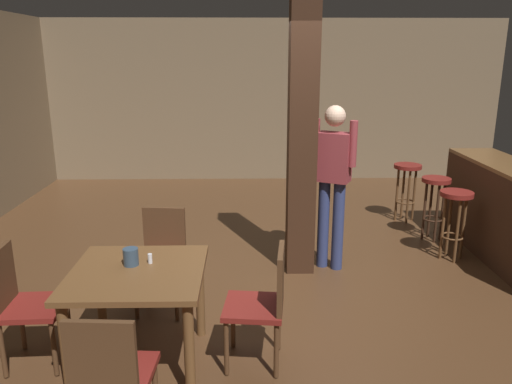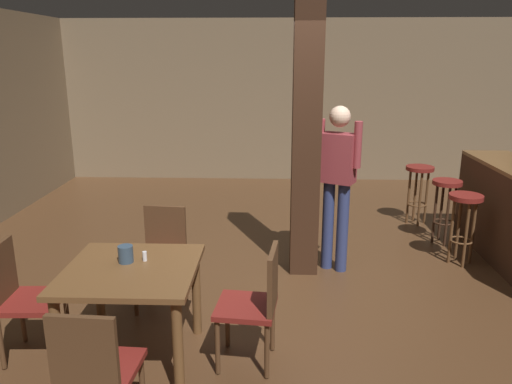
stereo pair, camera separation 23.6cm
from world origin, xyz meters
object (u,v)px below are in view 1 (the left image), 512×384
(chair_north, at_px, (162,254))
(bar_stool_far, at_px, (407,178))
(salt_shaker, at_px, (150,259))
(napkin_cup, at_px, (131,257))
(dining_table, at_px, (138,287))
(bar_stool_near, at_px, (455,209))
(chair_west, at_px, (22,300))
(chair_south, at_px, (110,374))
(standing_person, at_px, (333,176))
(bar_counter, at_px, (500,212))
(chair_east, at_px, (264,300))
(bar_stool_mid, at_px, (435,194))

(chair_north, distance_m, bar_stool_far, 3.76)
(salt_shaker, xyz_separation_m, bar_stool_far, (2.86, 3.13, -0.19))
(napkin_cup, bearing_deg, dining_table, -57.38)
(bar_stool_near, bearing_deg, chair_west, -154.28)
(chair_south, xyz_separation_m, bar_stool_far, (2.92, 4.08, 0.08))
(chair_north, bearing_deg, chair_west, -135.92)
(bar_stool_near, bearing_deg, salt_shaker, -149.02)
(salt_shaker, height_order, standing_person, standing_person)
(chair_south, bearing_deg, bar_stool_far, 54.45)
(standing_person, bearing_deg, dining_table, -134.04)
(chair_south, xyz_separation_m, standing_person, (1.64, 2.54, 0.50))
(napkin_cup, height_order, salt_shaker, napkin_cup)
(salt_shaker, relative_size, bar_counter, 0.03)
(chair_west, bearing_deg, chair_south, -45.40)
(chair_north, relative_size, standing_person, 0.52)
(chair_south, relative_size, napkin_cup, 7.10)
(chair_south, distance_m, standing_person, 3.06)
(chair_west, relative_size, napkin_cup, 7.10)
(chair_west, relative_size, chair_east, 1.00)
(napkin_cup, xyz_separation_m, standing_person, (1.71, 1.62, 0.19))
(dining_table, distance_m, bar_counter, 4.03)
(bar_stool_mid, relative_size, bar_stool_far, 0.99)
(salt_shaker, xyz_separation_m, bar_stool_near, (2.97, 1.78, -0.20))
(standing_person, height_order, bar_stool_near, standing_person)
(chair_north, xyz_separation_m, bar_stool_mid, (3.02, 1.64, 0.07))
(chair_west, distance_m, bar_stool_near, 4.31)
(chair_west, distance_m, bar_stool_far, 4.96)
(chair_west, bearing_deg, dining_table, -2.29)
(napkin_cup, xyz_separation_m, salt_shaker, (0.13, 0.03, -0.03))
(chair_north, height_order, salt_shaker, chair_north)
(chair_north, bearing_deg, bar_stool_mid, 28.49)
(chair_south, height_order, bar_counter, bar_counter)
(chair_east, bearing_deg, bar_stool_mid, 49.40)
(chair_south, height_order, standing_person, standing_person)
(chair_east, xyz_separation_m, bar_stool_mid, (2.16, 2.51, 0.07))
(chair_west, bearing_deg, napkin_cup, 4.22)
(chair_east, height_order, bar_stool_far, chair_east)
(napkin_cup, distance_m, standing_person, 2.36)
(chair_south, xyz_separation_m, salt_shaker, (0.06, 0.96, 0.28))
(salt_shaker, height_order, bar_counter, bar_counter)
(dining_table, height_order, bar_stool_mid, bar_stool_mid)
(bar_stool_far, bearing_deg, chair_east, -122.16)
(standing_person, distance_m, bar_stool_near, 1.46)
(chair_south, xyz_separation_m, chair_west, (-0.86, 0.87, 0.00))
(bar_counter, bearing_deg, napkin_cup, -153.13)
(chair_west, relative_size, bar_stool_near, 1.15)
(chair_east, distance_m, standing_person, 1.93)
(standing_person, xyz_separation_m, bar_stool_near, (1.39, 0.20, -0.42))
(dining_table, relative_size, bar_stool_far, 1.19)
(dining_table, distance_m, bar_stool_near, 3.59)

